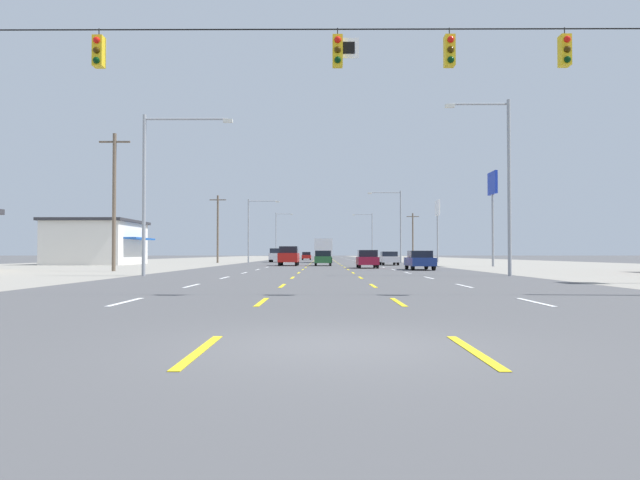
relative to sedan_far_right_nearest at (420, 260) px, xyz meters
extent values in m
plane|color=#4C4C4F|center=(-7.19, 29.53, -0.76)|extent=(572.00, 572.00, 0.00)
cube|color=gray|center=(-31.94, 29.53, -0.75)|extent=(28.00, 440.00, 0.01)
cube|color=gray|center=(17.56, 29.53, -0.75)|extent=(28.00, 440.00, 0.01)
cube|color=white|center=(-12.44, -29.47, -0.75)|extent=(0.14, 2.60, 0.01)
cube|color=white|center=(-12.44, -21.97, -0.75)|extent=(0.14, 2.60, 0.01)
cube|color=white|center=(-12.44, -14.47, -0.75)|extent=(0.14, 2.60, 0.01)
cube|color=white|center=(-12.44, -6.97, -0.75)|extent=(0.14, 2.60, 0.01)
cube|color=white|center=(-12.44, 0.53, -0.75)|extent=(0.14, 2.60, 0.01)
cube|color=white|center=(-12.44, 8.03, -0.75)|extent=(0.14, 2.60, 0.01)
cube|color=white|center=(-12.44, 15.53, -0.75)|extent=(0.14, 2.60, 0.01)
cube|color=white|center=(-12.44, 23.03, -0.75)|extent=(0.14, 2.60, 0.01)
cube|color=white|center=(-12.44, 30.53, -0.75)|extent=(0.14, 2.60, 0.01)
cube|color=white|center=(-12.44, 38.03, -0.75)|extent=(0.14, 2.60, 0.01)
cube|color=white|center=(-12.44, 45.53, -0.75)|extent=(0.14, 2.60, 0.01)
cube|color=white|center=(-12.44, 53.03, -0.75)|extent=(0.14, 2.60, 0.01)
cube|color=white|center=(-12.44, 60.53, -0.75)|extent=(0.14, 2.60, 0.01)
cube|color=white|center=(-12.44, 68.03, -0.75)|extent=(0.14, 2.60, 0.01)
cube|color=white|center=(-12.44, 75.53, -0.75)|extent=(0.14, 2.60, 0.01)
cube|color=white|center=(-12.44, 83.03, -0.75)|extent=(0.14, 2.60, 0.01)
cube|color=white|center=(-12.44, 90.53, -0.75)|extent=(0.14, 2.60, 0.01)
cube|color=white|center=(-12.44, 98.03, -0.75)|extent=(0.14, 2.60, 0.01)
cube|color=white|center=(-12.44, 105.53, -0.75)|extent=(0.14, 2.60, 0.01)
cube|color=white|center=(-12.44, 113.03, -0.75)|extent=(0.14, 2.60, 0.01)
cube|color=white|center=(-12.44, 120.53, -0.75)|extent=(0.14, 2.60, 0.01)
cube|color=white|center=(-12.44, 128.03, -0.75)|extent=(0.14, 2.60, 0.01)
cube|color=white|center=(-12.44, 135.53, -0.75)|extent=(0.14, 2.60, 0.01)
cube|color=white|center=(-12.44, 143.03, -0.75)|extent=(0.14, 2.60, 0.01)
cube|color=white|center=(-12.44, 150.53, -0.75)|extent=(0.14, 2.60, 0.01)
cube|color=white|center=(-12.44, 158.03, -0.75)|extent=(0.14, 2.60, 0.01)
cube|color=white|center=(-12.44, 165.53, -0.75)|extent=(0.14, 2.60, 0.01)
cube|color=white|center=(-12.44, 173.03, -0.75)|extent=(0.14, 2.60, 0.01)
cube|color=white|center=(-12.44, 180.53, -0.75)|extent=(0.14, 2.60, 0.01)
cube|color=yellow|center=(-8.94, -36.97, -0.75)|extent=(0.14, 2.60, 0.01)
cube|color=yellow|center=(-8.94, -29.47, -0.75)|extent=(0.14, 2.60, 0.01)
cube|color=yellow|center=(-8.94, -21.97, -0.75)|extent=(0.14, 2.60, 0.01)
cube|color=yellow|center=(-8.94, -14.47, -0.75)|extent=(0.14, 2.60, 0.01)
cube|color=yellow|center=(-8.94, -6.97, -0.75)|extent=(0.14, 2.60, 0.01)
cube|color=yellow|center=(-8.94, 0.53, -0.75)|extent=(0.14, 2.60, 0.01)
cube|color=yellow|center=(-8.94, 8.03, -0.75)|extent=(0.14, 2.60, 0.01)
cube|color=yellow|center=(-8.94, 15.53, -0.75)|extent=(0.14, 2.60, 0.01)
cube|color=yellow|center=(-8.94, 23.03, -0.75)|extent=(0.14, 2.60, 0.01)
cube|color=yellow|center=(-8.94, 30.53, -0.75)|extent=(0.14, 2.60, 0.01)
cube|color=yellow|center=(-8.94, 38.03, -0.75)|extent=(0.14, 2.60, 0.01)
cube|color=yellow|center=(-8.94, 45.53, -0.75)|extent=(0.14, 2.60, 0.01)
cube|color=yellow|center=(-8.94, 53.03, -0.75)|extent=(0.14, 2.60, 0.01)
cube|color=yellow|center=(-8.94, 60.53, -0.75)|extent=(0.14, 2.60, 0.01)
cube|color=yellow|center=(-8.94, 68.03, -0.75)|extent=(0.14, 2.60, 0.01)
cube|color=yellow|center=(-8.94, 75.53, -0.75)|extent=(0.14, 2.60, 0.01)
cube|color=yellow|center=(-8.94, 83.03, -0.75)|extent=(0.14, 2.60, 0.01)
cube|color=yellow|center=(-8.94, 90.53, -0.75)|extent=(0.14, 2.60, 0.01)
cube|color=yellow|center=(-8.94, 98.03, -0.75)|extent=(0.14, 2.60, 0.01)
cube|color=yellow|center=(-8.94, 105.53, -0.75)|extent=(0.14, 2.60, 0.01)
cube|color=yellow|center=(-8.94, 113.03, -0.75)|extent=(0.14, 2.60, 0.01)
cube|color=yellow|center=(-8.94, 120.53, -0.75)|extent=(0.14, 2.60, 0.01)
cube|color=yellow|center=(-8.94, 128.03, -0.75)|extent=(0.14, 2.60, 0.01)
cube|color=yellow|center=(-8.94, 135.53, -0.75)|extent=(0.14, 2.60, 0.01)
cube|color=yellow|center=(-8.94, 143.03, -0.75)|extent=(0.14, 2.60, 0.01)
cube|color=yellow|center=(-8.94, 150.53, -0.75)|extent=(0.14, 2.60, 0.01)
cube|color=yellow|center=(-8.94, 158.03, -0.75)|extent=(0.14, 2.60, 0.01)
cube|color=yellow|center=(-8.94, 165.53, -0.75)|extent=(0.14, 2.60, 0.01)
cube|color=yellow|center=(-8.94, 173.03, -0.75)|extent=(0.14, 2.60, 0.01)
cube|color=yellow|center=(-8.94, 180.53, -0.75)|extent=(0.14, 2.60, 0.01)
cube|color=yellow|center=(-5.44, -36.97, -0.75)|extent=(0.14, 2.60, 0.01)
cube|color=yellow|center=(-5.44, -29.47, -0.75)|extent=(0.14, 2.60, 0.01)
cube|color=yellow|center=(-5.44, -21.97, -0.75)|extent=(0.14, 2.60, 0.01)
cube|color=yellow|center=(-5.44, -14.47, -0.75)|extent=(0.14, 2.60, 0.01)
cube|color=yellow|center=(-5.44, -6.97, -0.75)|extent=(0.14, 2.60, 0.01)
cube|color=yellow|center=(-5.44, 0.53, -0.75)|extent=(0.14, 2.60, 0.01)
cube|color=yellow|center=(-5.44, 8.03, -0.75)|extent=(0.14, 2.60, 0.01)
cube|color=yellow|center=(-5.44, 15.53, -0.75)|extent=(0.14, 2.60, 0.01)
cube|color=yellow|center=(-5.44, 23.03, -0.75)|extent=(0.14, 2.60, 0.01)
cube|color=yellow|center=(-5.44, 30.53, -0.75)|extent=(0.14, 2.60, 0.01)
cube|color=yellow|center=(-5.44, 38.03, -0.75)|extent=(0.14, 2.60, 0.01)
cube|color=yellow|center=(-5.44, 45.53, -0.75)|extent=(0.14, 2.60, 0.01)
cube|color=yellow|center=(-5.44, 53.03, -0.75)|extent=(0.14, 2.60, 0.01)
cube|color=yellow|center=(-5.44, 60.53, -0.75)|extent=(0.14, 2.60, 0.01)
cube|color=yellow|center=(-5.44, 68.03, -0.75)|extent=(0.14, 2.60, 0.01)
cube|color=yellow|center=(-5.44, 75.53, -0.75)|extent=(0.14, 2.60, 0.01)
cube|color=yellow|center=(-5.44, 83.03, -0.75)|extent=(0.14, 2.60, 0.01)
cube|color=yellow|center=(-5.44, 90.53, -0.75)|extent=(0.14, 2.60, 0.01)
cube|color=yellow|center=(-5.44, 98.03, -0.75)|extent=(0.14, 2.60, 0.01)
cube|color=yellow|center=(-5.44, 105.53, -0.75)|extent=(0.14, 2.60, 0.01)
cube|color=yellow|center=(-5.44, 113.03, -0.75)|extent=(0.14, 2.60, 0.01)
cube|color=yellow|center=(-5.44, 120.53, -0.75)|extent=(0.14, 2.60, 0.01)
cube|color=yellow|center=(-5.44, 128.03, -0.75)|extent=(0.14, 2.60, 0.01)
cube|color=yellow|center=(-5.44, 135.53, -0.75)|extent=(0.14, 2.60, 0.01)
cube|color=yellow|center=(-5.44, 143.03, -0.75)|extent=(0.14, 2.60, 0.01)
cube|color=yellow|center=(-5.44, 150.53, -0.75)|extent=(0.14, 2.60, 0.01)
cube|color=yellow|center=(-5.44, 158.03, -0.75)|extent=(0.14, 2.60, 0.01)
cube|color=yellow|center=(-5.44, 165.53, -0.75)|extent=(0.14, 2.60, 0.01)
cube|color=yellow|center=(-5.44, 173.03, -0.75)|extent=(0.14, 2.60, 0.01)
cube|color=yellow|center=(-5.44, 180.53, -0.75)|extent=(0.14, 2.60, 0.01)
cube|color=white|center=(-1.94, -29.47, -0.75)|extent=(0.14, 2.60, 0.01)
cube|color=white|center=(-1.94, -21.97, -0.75)|extent=(0.14, 2.60, 0.01)
cube|color=white|center=(-1.94, -14.47, -0.75)|extent=(0.14, 2.60, 0.01)
cube|color=white|center=(-1.94, -6.97, -0.75)|extent=(0.14, 2.60, 0.01)
cube|color=white|center=(-1.94, 0.53, -0.75)|extent=(0.14, 2.60, 0.01)
cube|color=white|center=(-1.94, 8.03, -0.75)|extent=(0.14, 2.60, 0.01)
cube|color=white|center=(-1.94, 15.53, -0.75)|extent=(0.14, 2.60, 0.01)
cube|color=white|center=(-1.94, 23.03, -0.75)|extent=(0.14, 2.60, 0.01)
cube|color=white|center=(-1.94, 30.53, -0.75)|extent=(0.14, 2.60, 0.01)
cube|color=white|center=(-1.94, 38.03, -0.75)|extent=(0.14, 2.60, 0.01)
cube|color=white|center=(-1.94, 45.53, -0.75)|extent=(0.14, 2.60, 0.01)
cube|color=white|center=(-1.94, 53.03, -0.75)|extent=(0.14, 2.60, 0.01)
cube|color=white|center=(-1.94, 60.53, -0.75)|extent=(0.14, 2.60, 0.01)
cube|color=white|center=(-1.94, 68.03, -0.75)|extent=(0.14, 2.60, 0.01)
cube|color=white|center=(-1.94, 75.53, -0.75)|extent=(0.14, 2.60, 0.01)
cube|color=white|center=(-1.94, 83.03, -0.75)|extent=(0.14, 2.60, 0.01)
cube|color=white|center=(-1.94, 90.53, -0.75)|extent=(0.14, 2.60, 0.01)
cube|color=white|center=(-1.94, 98.03, -0.75)|extent=(0.14, 2.60, 0.01)
cube|color=white|center=(-1.94, 105.53, -0.75)|extent=(0.14, 2.60, 0.01)
cube|color=white|center=(-1.94, 113.03, -0.75)|extent=(0.14, 2.60, 0.01)
cube|color=white|center=(-1.94, 120.53, -0.75)|extent=(0.14, 2.60, 0.01)
cube|color=white|center=(-1.94, 128.03, -0.75)|extent=(0.14, 2.60, 0.01)
cube|color=white|center=(-1.94, 135.53, -0.75)|extent=(0.14, 2.60, 0.01)
cube|color=white|center=(-1.94, 143.03, -0.75)|extent=(0.14, 2.60, 0.01)
cube|color=white|center=(-1.94, 150.53, -0.75)|extent=(0.14, 2.60, 0.01)
cube|color=white|center=(-1.94, 158.03, -0.75)|extent=(0.14, 2.60, 0.01)
cube|color=white|center=(-1.94, 165.53, -0.75)|extent=(0.14, 2.60, 0.01)
cube|color=white|center=(-1.94, 173.03, -0.75)|extent=(0.14, 2.60, 0.01)
cube|color=white|center=(-1.94, 180.53, -0.75)|extent=(0.14, 2.60, 0.01)
cylinder|color=black|center=(-7.19, -27.14, 7.22)|extent=(24.82, 0.04, 0.04)
cube|color=white|center=(-6.60, -27.20, 6.63)|extent=(0.60, 0.04, 0.60)
cube|color=black|center=(-6.60, -27.22, 6.63)|extent=(0.36, 0.01, 0.36)
cube|color=gold|center=(-6.93, -27.24, 6.52)|extent=(0.30, 0.34, 0.92)
cylinder|color=black|center=(-6.93, -27.24, 7.10)|extent=(0.03, 0.03, 0.24)
sphere|color=red|center=(-6.93, -27.42, 6.80)|extent=(0.20, 0.20, 0.20)
sphere|color=#352202|center=(-6.93, -27.42, 6.50)|extent=(0.20, 0.20, 0.20)
sphere|color=black|center=(-6.93, -27.42, 6.20)|extent=(0.20, 0.20, 0.20)
cube|color=gold|center=(-14.06, -27.24, 6.52)|extent=(0.30, 0.34, 0.92)
cylinder|color=black|center=(-14.06, -27.24, 7.10)|extent=(0.03, 0.03, 0.24)
sphere|color=red|center=(-14.06, -27.42, 6.80)|extent=(0.20, 0.20, 0.20)
sphere|color=#352202|center=(-14.06, -27.42, 6.50)|extent=(0.20, 0.20, 0.20)
sphere|color=black|center=(-14.06, -27.42, 6.20)|extent=(0.20, 0.20, 0.20)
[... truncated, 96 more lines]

